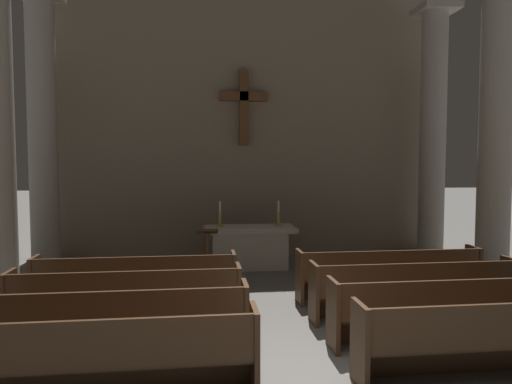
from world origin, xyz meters
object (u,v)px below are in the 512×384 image
pew_right_row_1 (499,338)px  candlestick_left (220,219)px  pew_left_row_3 (127,300)px  pew_right_row_3 (415,290)px  pew_left_row_1 (96,359)px  altar (250,246)px  column_right_second (496,132)px  column_right_third (433,138)px  pew_left_row_2 (114,324)px  pew_right_row_4 (389,274)px  column_left_third (43,136)px  pew_left_row_4 (137,282)px  pew_right_row_2 (450,310)px  candlestick_right (279,218)px  lectern (207,257)px

pew_right_row_1 → candlestick_left: bearing=116.3°
pew_left_row_3 → pew_right_row_3: same height
pew_left_row_1 → pew_right_row_3: bearing=24.8°
altar → candlestick_left: 0.97m
pew_left_row_3 → pew_right_row_3: bearing=0.0°
altar → candlestick_left: size_ratio=3.65×
column_right_second → column_right_third: size_ratio=1.00×
altar → pew_left_row_1: bearing=-110.6°
pew_left_row_2 → pew_left_row_1: bearing=-90.0°
pew_right_row_4 → altar: size_ratio=1.54×
column_right_third → pew_left_row_1: bearing=-137.8°
column_left_third → column_right_third: same height
column_right_third → candlestick_left: 5.80m
pew_left_row_4 → pew_right_row_1: 5.48m
pew_left_row_2 → pew_right_row_2: (4.51, 0.00, 0.00)m
candlestick_left → pew_left_row_1: bearing=-104.6°
pew_right_row_1 → pew_right_row_2: bearing=90.0°
column_right_second → candlestick_right: 4.98m
candlestick_right → pew_left_row_3: bearing=-127.1°
pew_right_row_2 → column_left_third: size_ratio=0.53×
pew_right_row_1 → column_left_third: size_ratio=0.53×
pew_left_row_1 → lectern: lectern is taller
pew_left_row_3 → pew_right_row_3: size_ratio=1.00×
pew_left_row_3 → pew_right_row_1: (4.51, -2.08, 0.00)m
column_left_third → pew_left_row_2: bearing=-64.8°
pew_left_row_1 → pew_left_row_3: same height
pew_left_row_1 → column_right_third: 9.82m
pew_right_row_4 → candlestick_right: candlestick_right is taller
pew_left_row_1 → column_left_third: (-2.49, 6.35, 2.66)m
pew_right_row_3 → column_left_third: 8.62m
column_right_second → altar: bearing=155.5°
column_left_third → column_right_third: (9.50, 0.00, 0.00)m
pew_right_row_2 → lectern: lectern is taller
pew_left_row_2 → pew_left_row_3: (0.00, 1.04, 0.00)m
pew_right_row_1 → column_right_second: bearing=56.9°
column_right_second → candlestick_left: column_right_second is taller
pew_right_row_2 → column_right_third: column_right_third is taller
pew_right_row_2 → altar: 5.44m
column_right_second → column_left_third: size_ratio=1.00×
pew_right_row_2 → column_right_second: 4.59m
pew_right_row_2 → column_right_second: (2.49, 2.79, 2.66)m
altar → lectern: bearing=-130.4°
column_left_third → pew_right_row_4: bearing=-24.8°
pew_left_row_1 → column_right_third: bearing=42.2°
column_right_third → lectern: 6.52m
column_right_second → candlestick_left: (-5.45, 2.16, -1.94)m
pew_right_row_1 → column_right_third: 7.32m
pew_left_row_2 → column_right_second: (7.00, 2.79, 2.66)m
pew_left_row_2 → lectern: 3.95m
pew_right_row_3 → altar: (-2.25, 3.91, 0.06)m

